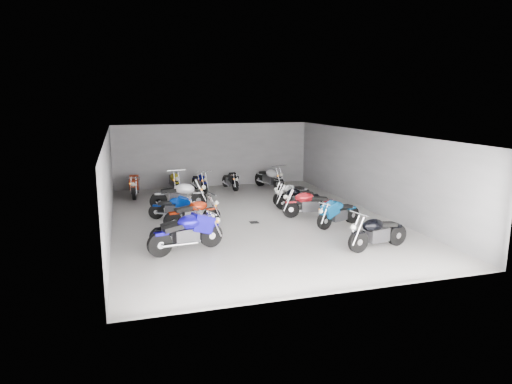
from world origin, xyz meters
TOP-DOWN VIEW (x-y plane):
  - ground at (0.00, 0.00)m, footprint 14.00×14.00m
  - wall_back at (0.00, 7.00)m, footprint 10.00×0.10m
  - wall_left at (-5.00, 0.00)m, footprint 0.10×14.00m
  - wall_right at (5.00, 0.00)m, footprint 0.10×14.00m
  - ceiling at (0.00, 0.00)m, footprint 10.00×14.00m
  - drain_grate at (0.00, -0.50)m, footprint 0.32×0.32m
  - motorcycle_left_b at (-2.80, -3.02)m, footprint 2.32×0.84m
  - motorcycle_left_c at (-2.91, -2.06)m, footprint 1.83×0.57m
  - motorcycle_left_d at (-2.23, -0.48)m, footprint 2.07×0.60m
  - motorcycle_left_e at (-2.76, 0.82)m, footprint 1.80×0.67m
  - motorcycle_left_f at (-2.35, 2.39)m, footprint 2.33×0.55m
  - motorcycle_right_a at (2.72, -4.42)m, footprint 2.15×0.58m
  - motorcycle_right_c at (2.71, -1.82)m, footprint 1.94×0.83m
  - motorcycle_right_d at (2.24, -0.36)m, footprint 2.15×0.61m
  - motorcycle_right_e at (2.31, 0.99)m, footprint 1.97×0.47m
  - motorcycle_right_f at (2.38, 1.92)m, footprint 1.92×0.76m
  - motorcycle_back_a at (-4.00, 5.40)m, footprint 0.50×2.23m
  - motorcycle_back_b at (-2.17, 5.82)m, footprint 0.45×2.20m
  - motorcycle_back_c at (-0.96, 5.67)m, footprint 0.50×2.00m
  - motorcycle_back_d at (0.62, 5.84)m, footprint 0.48×1.84m
  - motorcycle_back_e at (2.54, 5.45)m, footprint 0.86×2.22m

SIDE VIEW (x-z plane):
  - ground at x=0.00m, z-range 0.00..0.00m
  - drain_grate at x=0.00m, z-range 0.00..0.01m
  - motorcycle_back_d at x=0.62m, z-range 0.04..0.85m
  - motorcycle_left_e at x=-2.76m, z-range 0.04..0.85m
  - motorcycle_left_c at x=-2.91m, z-range 0.04..0.85m
  - motorcycle_right_e at x=2.31m, z-range 0.04..0.91m
  - motorcycle_right_f at x=2.38m, z-range 0.04..0.91m
  - motorcycle_back_c at x=-0.96m, z-range 0.04..0.92m
  - motorcycle_right_c at x=2.71m, z-range 0.04..0.93m
  - motorcycle_left_d at x=-2.23m, z-range 0.04..0.96m
  - motorcycle_right_a at x=2.72m, z-range 0.04..0.99m
  - motorcycle_right_d at x=2.24m, z-range 0.04..1.00m
  - motorcycle_back_b at x=-2.17m, z-range 0.04..1.01m
  - motorcycle_back_a at x=-4.00m, z-range 0.04..1.03m
  - motorcycle_back_e at x=2.54m, z-range 0.05..1.05m
  - motorcycle_left_f at x=-2.35m, z-range 0.05..1.07m
  - motorcycle_left_b at x=-2.80m, z-range 0.05..1.09m
  - wall_back at x=0.00m, z-range 0.00..3.20m
  - wall_left at x=-5.00m, z-range 0.00..3.20m
  - wall_right at x=5.00m, z-range 0.00..3.20m
  - ceiling at x=0.00m, z-range 3.20..3.24m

